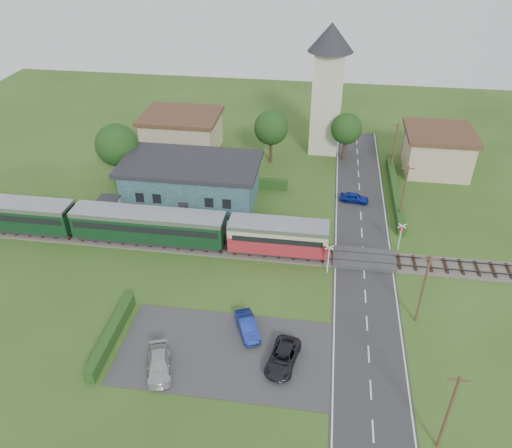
# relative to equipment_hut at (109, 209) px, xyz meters

# --- Properties ---
(ground) EXTENTS (120.00, 120.00, 0.00)m
(ground) POSITION_rel_equipment_hut_xyz_m (18.00, -5.20, -1.75)
(ground) COLOR #2D4C19
(railway_track) EXTENTS (76.00, 3.20, 0.49)m
(railway_track) POSITION_rel_equipment_hut_xyz_m (18.00, -3.20, -1.64)
(railway_track) COLOR #4C443D
(railway_track) RESTS_ON ground
(road) EXTENTS (6.00, 70.00, 0.05)m
(road) POSITION_rel_equipment_hut_xyz_m (28.00, -5.20, -1.72)
(road) COLOR #28282B
(road) RESTS_ON ground
(car_park) EXTENTS (17.00, 9.00, 0.08)m
(car_park) POSITION_rel_equipment_hut_xyz_m (16.50, -17.20, -1.71)
(car_park) COLOR #333335
(car_park) RESTS_ON ground
(crossing_deck) EXTENTS (6.20, 3.40, 0.45)m
(crossing_deck) POSITION_rel_equipment_hut_xyz_m (28.00, -3.20, -1.52)
(crossing_deck) COLOR #333335
(crossing_deck) RESTS_ON ground
(platform) EXTENTS (30.00, 3.00, 0.45)m
(platform) POSITION_rel_equipment_hut_xyz_m (8.00, 0.00, -1.52)
(platform) COLOR gray
(platform) RESTS_ON ground
(equipment_hut) EXTENTS (2.30, 2.30, 2.55)m
(equipment_hut) POSITION_rel_equipment_hut_xyz_m (0.00, 0.00, 0.00)
(equipment_hut) COLOR beige
(equipment_hut) RESTS_ON platform
(station_building) EXTENTS (16.00, 9.00, 5.30)m
(station_building) POSITION_rel_equipment_hut_xyz_m (8.00, 5.79, 0.95)
(station_building) COLOR #244543
(station_building) RESTS_ON ground
(train) EXTENTS (43.20, 2.90, 3.40)m
(train) POSITION_rel_equipment_hut_xyz_m (2.51, -3.20, 0.43)
(train) COLOR #232328
(train) RESTS_ON ground
(church_tower) EXTENTS (6.00, 6.00, 17.60)m
(church_tower) POSITION_rel_equipment_hut_xyz_m (23.00, 22.80, 8.48)
(church_tower) COLOR beige
(church_tower) RESTS_ON ground
(house_west) EXTENTS (10.80, 8.80, 5.50)m
(house_west) POSITION_rel_equipment_hut_xyz_m (3.00, 19.80, 1.04)
(house_west) COLOR tan
(house_west) RESTS_ON ground
(house_east) EXTENTS (8.80, 8.80, 5.50)m
(house_east) POSITION_rel_equipment_hut_xyz_m (38.00, 18.80, 1.05)
(house_east) COLOR tan
(house_east) RESTS_ON ground
(hedge_carpark) EXTENTS (0.80, 9.00, 1.20)m
(hedge_carpark) POSITION_rel_equipment_hut_xyz_m (7.00, -17.20, -1.15)
(hedge_carpark) COLOR #193814
(hedge_carpark) RESTS_ON ground
(hedge_roadside) EXTENTS (0.80, 18.00, 1.20)m
(hedge_roadside) POSITION_rel_equipment_hut_xyz_m (32.20, 10.80, -1.15)
(hedge_roadside) COLOR #193814
(hedge_roadside) RESTS_ON ground
(hedge_station) EXTENTS (22.00, 0.80, 1.30)m
(hedge_station) POSITION_rel_equipment_hut_xyz_m (8.00, 10.30, -1.10)
(hedge_station) COLOR #193814
(hedge_station) RESTS_ON ground
(tree_a) EXTENTS (5.20, 5.20, 8.00)m
(tree_a) POSITION_rel_equipment_hut_xyz_m (-2.00, 8.80, 3.63)
(tree_a) COLOR #332316
(tree_a) RESTS_ON ground
(tree_b) EXTENTS (4.60, 4.60, 7.34)m
(tree_b) POSITION_rel_equipment_hut_xyz_m (16.00, 17.80, 3.27)
(tree_b) COLOR #332316
(tree_b) RESTS_ON ground
(tree_c) EXTENTS (4.20, 4.20, 6.78)m
(tree_c) POSITION_rel_equipment_hut_xyz_m (26.00, 19.80, 2.91)
(tree_c) COLOR #332316
(tree_c) RESTS_ON ground
(utility_pole_a) EXTENTS (1.40, 0.22, 7.00)m
(utility_pole_a) POSITION_rel_equipment_hut_xyz_m (32.20, -23.20, 1.88)
(utility_pole_a) COLOR #473321
(utility_pole_a) RESTS_ON ground
(utility_pole_b) EXTENTS (1.40, 0.22, 7.00)m
(utility_pole_b) POSITION_rel_equipment_hut_xyz_m (32.20, -11.20, 1.88)
(utility_pole_b) COLOR #473321
(utility_pole_b) RESTS_ON ground
(utility_pole_c) EXTENTS (1.40, 0.22, 7.00)m
(utility_pole_c) POSITION_rel_equipment_hut_xyz_m (32.20, 4.80, 1.88)
(utility_pole_c) COLOR #473321
(utility_pole_c) RESTS_ON ground
(utility_pole_d) EXTENTS (1.40, 0.22, 7.00)m
(utility_pole_d) POSITION_rel_equipment_hut_xyz_m (32.20, 16.80, 1.88)
(utility_pole_d) COLOR #473321
(utility_pole_d) RESTS_ON ground
(crossing_signal_near) EXTENTS (0.84, 0.28, 3.28)m
(crossing_signal_near) POSITION_rel_equipment_hut_xyz_m (24.40, -5.61, 0.39)
(crossing_signal_near) COLOR silver
(crossing_signal_near) RESTS_ON ground
(crossing_signal_far) EXTENTS (0.84, 0.28, 3.28)m
(crossing_signal_far) POSITION_rel_equipment_hut_xyz_m (31.60, -0.81, 0.39)
(crossing_signal_far) COLOR silver
(crossing_signal_far) RESTS_ON ground
(streetlamp_west) EXTENTS (0.30, 0.30, 5.15)m
(streetlamp_west) POSITION_rel_equipment_hut_xyz_m (-4.00, 14.80, 1.29)
(streetlamp_west) COLOR #3F3F47
(streetlamp_west) RESTS_ON ground
(streetlamp_east) EXTENTS (0.30, 0.30, 5.15)m
(streetlamp_east) POSITION_rel_equipment_hut_xyz_m (34.00, 21.80, 1.29)
(streetlamp_east) COLOR #3F3F47
(streetlamp_east) RESTS_ON ground
(car_on_road) EXTENTS (3.57, 1.81, 1.16)m
(car_on_road) POSITION_rel_equipment_hut_xyz_m (27.25, 8.40, -1.11)
(car_on_road) COLOR navy
(car_on_road) RESTS_ON road
(car_park_blue) EXTENTS (2.81, 4.10, 1.28)m
(car_park_blue) POSITION_rel_equipment_hut_xyz_m (17.97, -14.70, -1.03)
(car_park_blue) COLOR navy
(car_park_blue) RESTS_ON car_park
(car_park_silver) EXTENTS (2.92, 4.54, 1.22)m
(car_park_silver) POSITION_rel_equipment_hut_xyz_m (11.86, -19.70, -1.06)
(car_park_silver) COLOR #B7B7B7
(car_park_silver) RESTS_ON car_park
(car_park_dark) EXTENTS (2.81, 4.75, 1.24)m
(car_park_dark) POSITION_rel_equipment_hut_xyz_m (21.23, -17.64, -1.05)
(car_park_dark) COLOR black
(car_park_dark) RESTS_ON car_park
(pedestrian_near) EXTENTS (0.77, 0.63, 1.83)m
(pedestrian_near) POSITION_rel_equipment_hut_xyz_m (15.57, -0.73, -0.38)
(pedestrian_near) COLOR gray
(pedestrian_near) RESTS_ON platform
(pedestrian_far) EXTENTS (0.75, 0.95, 1.90)m
(pedestrian_far) POSITION_rel_equipment_hut_xyz_m (3.93, 0.05, -0.35)
(pedestrian_far) COLOR gray
(pedestrian_far) RESTS_ON platform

